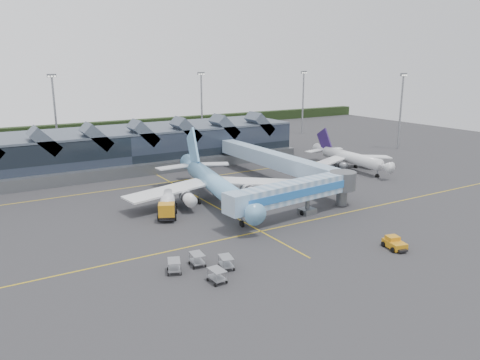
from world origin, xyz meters
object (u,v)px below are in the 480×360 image
jet_bridge (303,190)px  fuel_truck (168,203)px  regional_jet (349,157)px  pushback_tug (394,243)px  main_airliner (214,183)px

jet_bridge → fuel_truck: size_ratio=2.77×
regional_jet → fuel_truck: regional_jet is taller
fuel_truck → pushback_tug: bearing=-30.2°
main_airliner → pushback_tug: main_airliner is taller
regional_jet → pushback_tug: size_ratio=6.55×
jet_bridge → fuel_truck: bearing=141.7°
main_airliner → pushback_tug: bearing=-61.3°
main_airliner → fuel_truck: (-10.29, -2.36, -1.75)m
main_airliner → regional_jet: main_airliner is taller
main_airliner → jet_bridge: main_airliner is taller
fuel_truck → pushback_tug: size_ratio=2.48×
main_airliner → fuel_truck: size_ratio=3.88×
pushback_tug → jet_bridge: bearing=109.3°
fuel_truck → pushback_tug: (21.41, -30.79, -1.21)m
main_airliner → pushback_tug: (11.12, -33.14, -2.96)m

